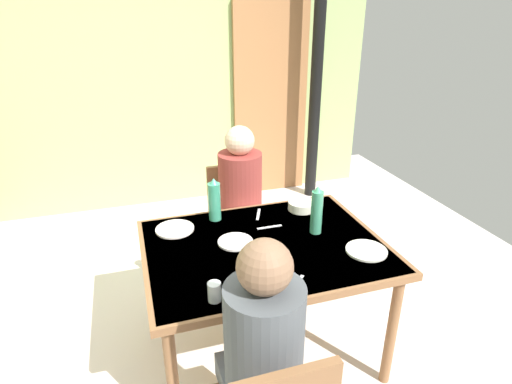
# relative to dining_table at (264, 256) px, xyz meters

# --- Properties ---
(ground_plane) EXTENTS (5.81, 5.81, 0.00)m
(ground_plane) POSITION_rel_dining_table_xyz_m (-0.42, 0.21, -0.68)
(ground_plane) COLOR silver
(wall_back) EXTENTS (4.67, 0.10, 2.76)m
(wall_back) POSITION_rel_dining_table_xyz_m (-0.42, 2.41, 0.70)
(wall_back) COLOR #98B26B
(wall_back) RESTS_ON ground_plane
(door_wooden) EXTENTS (0.80, 0.05, 2.00)m
(door_wooden) POSITION_rel_dining_table_xyz_m (0.86, 2.33, 0.32)
(door_wooden) COLOR #9A653D
(door_wooden) RESTS_ON ground_plane
(stove_pipe_column) EXTENTS (0.12, 0.12, 2.76)m
(stove_pipe_column) POSITION_rel_dining_table_xyz_m (1.24, 2.06, 0.70)
(stove_pipe_column) COLOR black
(stove_pipe_column) RESTS_ON ground_plane
(dining_table) EXTENTS (1.29, 0.98, 0.75)m
(dining_table) POSITION_rel_dining_table_xyz_m (0.00, 0.00, 0.00)
(dining_table) COLOR brown
(dining_table) RESTS_ON ground_plane
(chair_far_diner) EXTENTS (0.40, 0.40, 0.87)m
(chair_far_diner) POSITION_rel_dining_table_xyz_m (0.07, 0.84, -0.18)
(chair_far_diner) COLOR brown
(chair_far_diner) RESTS_ON ground_plane
(person_near_diner) EXTENTS (0.30, 0.37, 0.77)m
(person_near_diner) POSITION_rel_dining_table_xyz_m (-0.25, -0.71, 0.11)
(person_near_diner) COLOR #4F555C
(person_near_diner) RESTS_ON ground_plane
(person_far_diner) EXTENTS (0.30, 0.37, 0.77)m
(person_far_diner) POSITION_rel_dining_table_xyz_m (0.07, 0.71, 0.11)
(person_far_diner) COLOR brown
(person_far_diner) RESTS_ON ground_plane
(water_bottle_green_near) EXTENTS (0.07, 0.07, 0.29)m
(water_bottle_green_near) POSITION_rel_dining_table_xyz_m (0.32, 0.04, 0.21)
(water_bottle_green_near) COLOR #3D906B
(water_bottle_green_near) RESTS_ON dining_table
(water_bottle_green_far) EXTENTS (0.07, 0.07, 0.27)m
(water_bottle_green_far) POSITION_rel_dining_table_xyz_m (-0.19, 0.38, 0.20)
(water_bottle_green_far) COLOR #37926E
(water_bottle_green_far) RESTS_ON dining_table
(serving_bowl_center) EXTENTS (0.17, 0.17, 0.05)m
(serving_bowl_center) POSITION_rel_dining_table_xyz_m (0.36, 0.34, 0.10)
(serving_bowl_center) COLOR silver
(serving_bowl_center) RESTS_ON dining_table
(dinner_plate_near_left) EXTENTS (0.22, 0.22, 0.01)m
(dinner_plate_near_left) POSITION_rel_dining_table_xyz_m (0.49, -0.23, 0.08)
(dinner_plate_near_left) COLOR white
(dinner_plate_near_left) RESTS_ON dining_table
(dinner_plate_near_right) EXTENTS (0.19, 0.19, 0.01)m
(dinner_plate_near_right) POSITION_rel_dining_table_xyz_m (-0.14, 0.07, 0.08)
(dinner_plate_near_right) COLOR white
(dinner_plate_near_right) RESTS_ON dining_table
(dinner_plate_far_center) EXTENTS (0.22, 0.22, 0.01)m
(dinner_plate_far_center) POSITION_rel_dining_table_xyz_m (-0.44, 0.31, 0.08)
(dinner_plate_far_center) COLOR white
(dinner_plate_far_center) RESTS_ON dining_table
(drinking_glass_by_near_diner) EXTENTS (0.06, 0.06, 0.09)m
(drinking_glass_by_near_diner) POSITION_rel_dining_table_xyz_m (-0.36, -0.38, 0.12)
(drinking_glass_by_near_diner) COLOR silver
(drinking_glass_by_near_diner) RESTS_ON dining_table
(cutlery_knife_near) EXTENTS (0.15, 0.06, 0.00)m
(cutlery_knife_near) POSITION_rel_dining_table_xyz_m (-0.20, -0.25, 0.07)
(cutlery_knife_near) COLOR silver
(cutlery_knife_near) RESTS_ON dining_table
(cutlery_fork_near) EXTENTS (0.15, 0.02, 0.00)m
(cutlery_fork_near) POSITION_rel_dining_table_xyz_m (0.09, 0.18, 0.07)
(cutlery_fork_near) COLOR silver
(cutlery_fork_near) RESTS_ON dining_table
(cutlery_knife_far) EXTENTS (0.07, 0.14, 0.00)m
(cutlery_knife_far) POSITION_rel_dining_table_xyz_m (0.08, 0.35, 0.07)
(cutlery_knife_far) COLOR silver
(cutlery_knife_far) RESTS_ON dining_table
(cutlery_fork_far) EXTENTS (0.12, 0.11, 0.00)m
(cutlery_fork_far) POSITION_rel_dining_table_xyz_m (0.03, -0.38, 0.07)
(cutlery_fork_far) COLOR silver
(cutlery_fork_far) RESTS_ON dining_table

